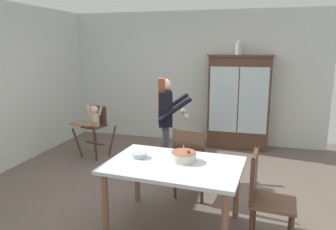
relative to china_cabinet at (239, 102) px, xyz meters
name	(u,v)px	position (x,y,z in m)	size (l,w,h in m)	color
ground_plane	(156,191)	(-0.96, -2.37, -0.93)	(6.24, 6.24, 0.00)	#66564C
wall_back	(194,78)	(-0.96, 0.26, 0.42)	(5.32, 0.06, 2.70)	silver
china_cabinet	(239,102)	(0.00, 0.00, 0.00)	(1.23, 0.48, 1.84)	#4C3323
ceramic_vase	(239,48)	(-0.04, 0.00, 1.03)	(0.13, 0.13, 0.27)	#B2B7B2
high_chair_with_toddler	(94,122)	(-2.48, -1.26, -0.27)	(0.70, 0.78, 0.95)	#4C3323
adult_person	(166,115)	(-0.99, -1.78, 0.04)	(0.62, 0.61, 1.53)	#47474C
dining_table	(174,171)	(-0.50, -3.14, -0.28)	(1.52, 1.08, 0.74)	silver
birthday_cake	(183,156)	(-0.42, -3.03, -0.13)	(0.28, 0.28, 0.19)	beige
serving_bowl	(140,155)	(-0.94, -3.05, -0.16)	(0.18, 0.18, 0.06)	#B2BCC6
dining_chair_far_side	(191,159)	(-0.46, -2.43, -0.37)	(0.49, 0.49, 0.96)	#4C3323
dining_chair_right_end	(263,192)	(0.44, -3.21, -0.37)	(0.47, 0.47, 0.96)	#4C3323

